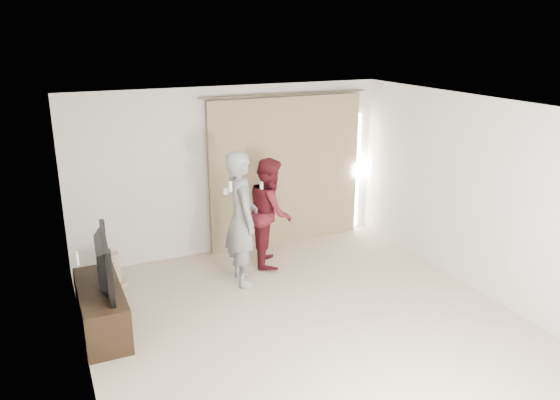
% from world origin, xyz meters
% --- Properties ---
extents(floor, '(5.50, 5.50, 0.00)m').
position_xyz_m(floor, '(0.00, 0.00, 0.00)').
color(floor, '#C2B292').
rests_on(floor, ground).
extents(wall_back, '(5.00, 0.04, 2.60)m').
position_xyz_m(wall_back, '(0.00, 2.75, 1.30)').
color(wall_back, beige).
rests_on(wall_back, ground).
extents(wall_left, '(0.04, 5.50, 2.60)m').
position_xyz_m(wall_left, '(-2.50, -0.00, 1.30)').
color(wall_left, beige).
rests_on(wall_left, ground).
extents(ceiling, '(5.00, 5.50, 0.01)m').
position_xyz_m(ceiling, '(0.00, 0.00, 2.60)').
color(ceiling, white).
rests_on(ceiling, wall_back).
extents(curtain, '(2.80, 0.11, 2.46)m').
position_xyz_m(curtain, '(0.91, 2.68, 1.20)').
color(curtain, '#9B865F').
rests_on(curtain, ground).
extents(tv_console, '(0.49, 1.40, 0.54)m').
position_xyz_m(tv_console, '(-2.27, 1.01, 0.27)').
color(tv_console, black).
rests_on(tv_console, ground).
extents(tv, '(0.22, 1.13, 0.65)m').
position_xyz_m(tv, '(-2.27, 1.01, 0.86)').
color(tv, black).
rests_on(tv, tv_console).
extents(scratching_post, '(0.37, 0.37, 0.49)m').
position_xyz_m(scratching_post, '(-1.98, 2.15, 0.20)').
color(scratching_post, tan).
rests_on(scratching_post, ground).
extents(person_man, '(0.51, 0.73, 1.88)m').
position_xyz_m(person_man, '(-0.30, 1.54, 0.94)').
color(person_man, gray).
rests_on(person_man, ground).
extents(person_woman, '(0.85, 0.95, 1.63)m').
position_xyz_m(person_woman, '(0.31, 1.97, 0.81)').
color(person_woman, '#55141C').
rests_on(person_woman, ground).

